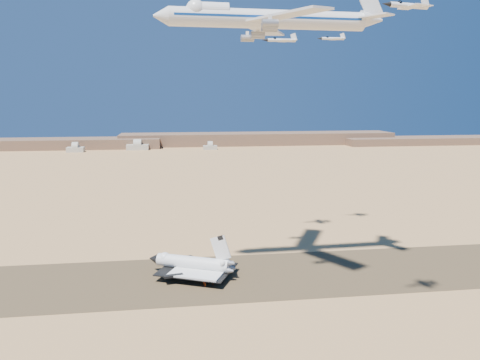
{
  "coord_description": "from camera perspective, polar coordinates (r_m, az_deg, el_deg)",
  "views": [
    {
      "loc": [
        -9.28,
        -175.12,
        69.58
      ],
      "look_at": [
        16.49,
        8.0,
        37.54
      ],
      "focal_mm": 35.0,
      "sensor_mm": 36.0,
      "label": 1
    }
  ],
  "objects": [
    {
      "name": "crew_c",
      "position": [
        181.6,
        -3.32,
        -12.4
      ],
      "size": [
        0.91,
        1.16,
        1.76
      ],
      "primitive_type": "imported",
      "rotation": [
        0.0,
        0.0,
        2.01
      ],
      "color": "#DA430C",
      "rests_on": "runway"
    },
    {
      "name": "crew_b",
      "position": [
        181.66,
        -4.4,
        -12.43
      ],
      "size": [
        0.81,
        0.89,
        1.59
      ],
      "primitive_type": "imported",
      "rotation": [
        0.0,
        0.0,
        2.2
      ],
      "color": "#DA430C",
      "rests_on": "runway"
    },
    {
      "name": "chase_jet_a",
      "position": [
        137.3,
        19.77,
        19.4
      ],
      "size": [
        14.51,
        8.18,
        3.65
      ],
      "rotation": [
        0.0,
        0.0,
        0.19
      ],
      "color": "silver"
    },
    {
      "name": "ridgeline",
      "position": [
        709.09,
        -1.95,
        4.81
      ],
      "size": [
        960.0,
        90.0,
        18.0
      ],
      "color": "brown",
      "rests_on": "ground"
    },
    {
      "name": "chase_jet_f",
      "position": [
        240.61,
        11.19,
        16.56
      ],
      "size": [
        14.11,
        7.5,
        3.51
      ],
      "rotation": [
        0.0,
        0.0,
        -0.03
      ],
      "color": "silver"
    },
    {
      "name": "carrier_747",
      "position": [
        173.41,
        2.71,
        19.04
      ],
      "size": [
        83.1,
        64.48,
        20.73
      ],
      "rotation": [
        0.0,
        0.0,
        0.04
      ],
      "color": "silver"
    },
    {
      "name": "crew_a",
      "position": [
        180.11,
        -4.27,
        -12.59
      ],
      "size": [
        0.67,
        0.79,
        1.84
      ],
      "primitive_type": "imported",
      "rotation": [
        0.0,
        0.0,
        1.98
      ],
      "color": "#DA430C",
      "rests_on": "runway"
    },
    {
      "name": "hangars",
      "position": [
        659.03,
        -12.76,
        3.95
      ],
      "size": [
        200.5,
        29.5,
        30.0
      ],
      "color": "#ADA999",
      "rests_on": "ground"
    },
    {
      "name": "shuttle",
      "position": [
        189.65,
        -5.85,
        -10.19
      ],
      "size": [
        36.85,
        31.42,
        17.95
      ],
      "rotation": [
        0.0,
        0.0,
        -0.43
      ],
      "color": "silver",
      "rests_on": "runway"
    },
    {
      "name": "ground",
      "position": [
        188.67,
        -4.73,
        -11.85
      ],
      "size": [
        1200.0,
        1200.0,
        0.0
      ],
      "primitive_type": "plane",
      "color": "tan",
      "rests_on": "ground"
    },
    {
      "name": "chase_jet_e",
      "position": [
        221.72,
        5.0,
        16.63
      ],
      "size": [
        16.45,
        8.72,
        4.1
      ],
      "rotation": [
        0.0,
        0.0,
        0.02
      ],
      "color": "silver"
    },
    {
      "name": "runway",
      "position": [
        188.66,
        -4.73,
        -11.84
      ],
      "size": [
        600.0,
        50.0,
        0.06
      ],
      "primitive_type": "cube",
      "color": "brown",
      "rests_on": "ground"
    }
  ]
}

